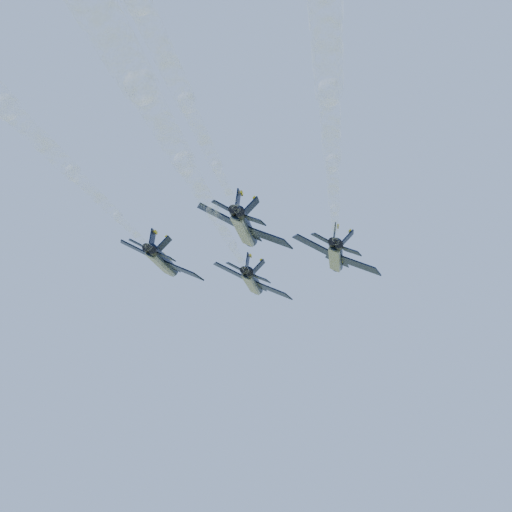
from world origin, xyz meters
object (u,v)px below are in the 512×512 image
(jet_lead, at_px, (253,282))
(jet_slot, at_px, (245,229))
(jet_right, at_px, (336,257))
(jet_left, at_px, (163,262))

(jet_lead, bearing_deg, jet_slot, -87.55)
(jet_right, bearing_deg, jet_slot, -135.00)
(jet_left, height_order, jet_slot, same)
(jet_right, distance_m, jet_slot, 14.43)
(jet_left, relative_size, jet_slot, 1.00)
(jet_slot, bearing_deg, jet_right, 45.00)
(jet_lead, relative_size, jet_slot, 1.00)
(jet_slot, bearing_deg, jet_left, 137.69)
(jet_right, relative_size, jet_slot, 1.00)
(jet_lead, relative_size, jet_left, 1.00)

